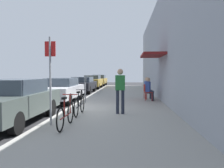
% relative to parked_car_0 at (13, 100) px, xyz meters
% --- Properties ---
extents(ground_plane, '(60.00, 60.00, 0.00)m').
position_rel_parked_car_0_xyz_m(ground_plane, '(1.10, 2.24, -0.75)').
color(ground_plane, '#2D2D30').
extents(sidewalk_slab, '(4.50, 32.00, 0.12)m').
position_rel_parked_car_0_xyz_m(sidewalk_slab, '(3.35, 4.24, -0.69)').
color(sidewalk_slab, '#9E9B93').
rests_on(sidewalk_slab, ground_plane).
extents(building_facade, '(1.40, 32.00, 6.19)m').
position_rel_parked_car_0_xyz_m(building_facade, '(5.75, 4.24, 2.34)').
color(building_facade, '#999EA8').
rests_on(building_facade, ground_plane).
extents(parked_car_0, '(1.80, 4.40, 1.46)m').
position_rel_parked_car_0_xyz_m(parked_car_0, '(0.00, 0.00, 0.00)').
color(parked_car_0, '#47514C').
rests_on(parked_car_0, ground_plane).
extents(parked_car_1, '(1.80, 4.40, 1.38)m').
position_rel_parked_car_0_xyz_m(parked_car_1, '(0.00, 5.31, -0.03)').
color(parked_car_1, '#B7B7BC').
rests_on(parked_car_1, ground_plane).
extents(parked_car_2, '(1.80, 4.40, 1.33)m').
position_rel_parked_car_0_xyz_m(parked_car_2, '(0.00, 11.33, -0.05)').
color(parked_car_2, black).
rests_on(parked_car_2, ground_plane).
extents(parked_car_3, '(1.80, 4.40, 1.40)m').
position_rel_parked_car_0_xyz_m(parked_car_3, '(0.00, 16.67, -0.02)').
color(parked_car_3, '#A58433').
rests_on(parked_car_3, ground_plane).
extents(parked_car_4, '(1.80, 4.40, 1.40)m').
position_rel_parked_car_0_xyz_m(parked_car_4, '(0.00, 22.04, -0.03)').
color(parked_car_4, '#A58433').
rests_on(parked_car_4, ground_plane).
extents(parking_meter, '(0.12, 0.10, 1.32)m').
position_rel_parked_car_0_xyz_m(parking_meter, '(1.55, 4.44, 0.13)').
color(parking_meter, slate).
rests_on(parking_meter, sidewalk_slab).
extents(street_sign, '(0.32, 0.06, 2.60)m').
position_rel_parked_car_0_xyz_m(street_sign, '(1.50, -0.67, 0.89)').
color(street_sign, gray).
rests_on(street_sign, sidewalk_slab).
extents(bicycle_0, '(0.46, 1.71, 0.90)m').
position_rel_parked_car_0_xyz_m(bicycle_0, '(2.02, -0.92, -0.27)').
color(bicycle_0, black).
rests_on(bicycle_0, sidewalk_slab).
extents(bicycle_1, '(0.46, 1.71, 0.90)m').
position_rel_parked_car_0_xyz_m(bicycle_1, '(2.00, 0.99, -0.27)').
color(bicycle_1, black).
rests_on(bicycle_1, sidewalk_slab).
extents(cafe_chair_0, '(0.55, 0.55, 0.87)m').
position_rel_parked_car_0_xyz_m(cafe_chair_0, '(4.90, 5.47, -0.13)').
color(cafe_chair_0, maroon).
rests_on(cafe_chair_0, sidewalk_slab).
extents(seated_patron_0, '(0.51, 0.46, 1.29)m').
position_rel_parked_car_0_xyz_m(seated_patron_0, '(4.96, 5.45, 0.06)').
color(seated_patron_0, '#232838').
rests_on(seated_patron_0, sidewalk_slab).
extents(cafe_chair_1, '(0.52, 0.52, 0.87)m').
position_rel_parked_car_0_xyz_m(cafe_chair_1, '(4.90, 6.22, -0.13)').
color(cafe_chair_1, maroon).
rests_on(cafe_chair_1, sidewalk_slab).
extents(seated_patron_1, '(0.49, 0.43, 1.29)m').
position_rel_parked_car_0_xyz_m(seated_patron_1, '(4.96, 6.23, 0.06)').
color(seated_patron_1, '#232838').
rests_on(seated_patron_1, sidewalk_slab).
extents(pedestrian_standing, '(0.36, 0.22, 1.70)m').
position_rel_parked_car_0_xyz_m(pedestrian_standing, '(3.49, 1.28, 0.37)').
color(pedestrian_standing, '#232838').
rests_on(pedestrian_standing, sidewalk_slab).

